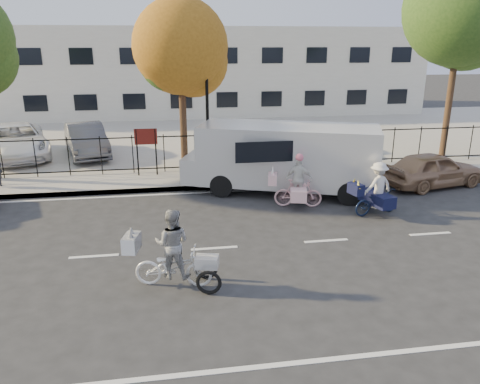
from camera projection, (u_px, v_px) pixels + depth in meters
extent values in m
plane|color=#333334|center=(214.00, 248.00, 12.02)|extent=(120.00, 120.00, 0.00)
cube|color=#A8A399|center=(199.00, 188.00, 16.74)|extent=(60.00, 0.10, 0.15)
cube|color=#A8A399|center=(197.00, 180.00, 17.73)|extent=(60.00, 2.20, 0.15)
cube|color=#A8A399|center=(186.00, 135.00, 26.09)|extent=(60.00, 15.60, 0.15)
cube|color=silver|center=(178.00, 71.00, 34.59)|extent=(34.00, 10.00, 6.00)
cylinder|color=black|center=(208.00, 122.00, 17.82)|extent=(0.12, 0.12, 4.00)
sphere|color=white|center=(206.00, 63.00, 17.16)|extent=(0.36, 0.36, 0.36)
cylinder|color=black|center=(137.00, 152.00, 17.76)|extent=(0.06, 0.06, 1.80)
cylinder|color=black|center=(156.00, 152.00, 17.86)|extent=(0.06, 0.06, 1.80)
cube|color=#59140F|center=(146.00, 137.00, 17.62)|extent=(0.85, 0.04, 0.60)
imported|color=white|center=(173.00, 267.00, 10.08)|extent=(1.77, 0.95, 0.88)
imported|color=white|center=(172.00, 244.00, 9.91)|extent=(0.86, 0.74, 1.54)
cube|color=white|center=(132.00, 243.00, 9.97)|extent=(0.41, 0.59, 0.35)
cone|color=white|center=(131.00, 231.00, 10.01)|extent=(0.14, 0.14, 0.18)
cone|color=white|center=(130.00, 235.00, 9.79)|extent=(0.14, 0.14, 0.18)
torus|color=black|center=(209.00, 283.00, 9.76)|extent=(0.55, 0.20, 0.55)
torus|color=black|center=(206.00, 268.00, 10.40)|extent=(0.55, 0.20, 0.55)
cube|color=white|center=(207.00, 262.00, 9.99)|extent=(0.55, 0.44, 0.24)
imported|color=beige|center=(298.00, 193.00, 14.91)|extent=(1.58, 0.78, 0.91)
imported|color=white|center=(299.00, 179.00, 14.77)|extent=(0.90, 0.54, 1.44)
cube|color=beige|center=(273.00, 179.00, 14.83)|extent=(0.39, 0.55, 0.33)
cone|color=white|center=(273.00, 170.00, 14.75)|extent=(0.11, 0.11, 0.29)
cube|color=beige|center=(298.00, 192.00, 14.89)|extent=(0.77, 1.27, 0.37)
sphere|color=#DD6881|center=(299.00, 158.00, 14.55)|extent=(0.26, 0.26, 0.26)
imported|color=#101B36|center=(377.00, 201.00, 14.30)|extent=(1.66, 0.92, 0.82)
imported|color=silver|center=(378.00, 185.00, 14.14)|extent=(1.04, 0.75, 1.44)
cube|color=black|center=(356.00, 189.00, 13.83)|extent=(0.39, 0.56, 0.33)
cone|color=gold|center=(354.00, 181.00, 13.93)|extent=(0.11, 0.22, 0.30)
cone|color=gold|center=(359.00, 185.00, 13.62)|extent=(0.11, 0.22, 0.30)
cube|color=black|center=(377.00, 198.00, 14.27)|extent=(0.79, 1.28, 0.37)
cube|color=silver|center=(288.00, 155.00, 16.15)|extent=(6.45, 4.22, 2.02)
cube|color=silver|center=(193.00, 174.00, 15.82)|extent=(1.29, 2.24, 0.90)
cylinder|color=black|center=(231.00, 192.00, 15.19)|extent=(0.84, 0.55, 0.78)
cylinder|color=black|center=(224.00, 176.00, 17.05)|extent=(0.84, 0.55, 0.78)
cylinder|color=black|center=(355.00, 186.00, 15.83)|extent=(0.84, 0.55, 0.78)
cylinder|color=black|center=(335.00, 171.00, 17.68)|extent=(0.84, 0.55, 0.78)
imported|color=#A37C58|center=(433.00, 169.00, 16.97)|extent=(4.01, 2.28, 1.29)
imported|color=white|center=(17.00, 141.00, 20.61)|extent=(3.97, 5.79, 1.47)
imported|color=#4F5057|center=(86.00, 140.00, 20.90)|extent=(2.64, 4.61, 1.44)
imported|color=#97999E|center=(324.00, 139.00, 21.68)|extent=(2.09, 3.84, 1.24)
cylinder|color=#442D1D|center=(183.00, 118.00, 18.67)|extent=(0.28, 0.28, 4.29)
sphere|color=#9F6219|center=(180.00, 46.00, 17.82)|extent=(3.67, 3.67, 3.67)
sphere|color=#9F6219|center=(194.00, 62.00, 18.27)|extent=(2.69, 2.69, 2.69)
cylinder|color=#442D1D|center=(450.00, 96.00, 20.34)|extent=(0.28, 0.28, 5.59)
sphere|color=#385B1E|center=(462.00, 8.00, 19.23)|extent=(4.79, 4.79, 4.79)
sphere|color=#385B1E|center=(467.00, 28.00, 19.74)|extent=(3.51, 3.51, 3.51)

